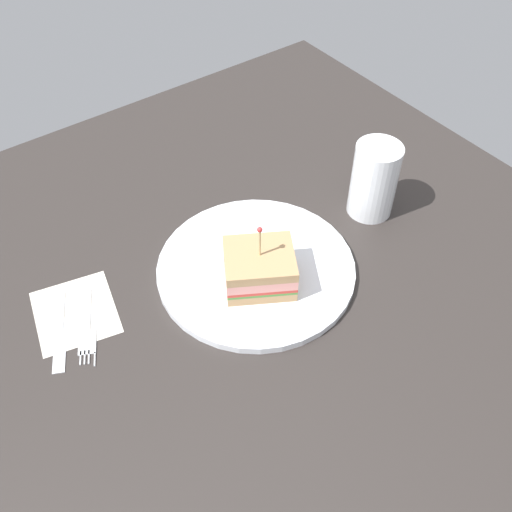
# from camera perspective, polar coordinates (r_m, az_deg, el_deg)

# --- Properties ---
(ground_plane) EXTENTS (0.96, 0.96, 0.02)m
(ground_plane) POSITION_cam_1_polar(r_m,az_deg,el_deg) (0.82, 0.00, -1.95)
(ground_plane) COLOR #2D2826
(plate) EXTENTS (0.27, 0.27, 0.01)m
(plate) POSITION_cam_1_polar(r_m,az_deg,el_deg) (0.81, 0.00, -1.23)
(plate) COLOR white
(plate) RESTS_ON ground_plane
(sandwich_half_center) EXTENTS (0.12, 0.11, 0.10)m
(sandwich_half_center) POSITION_cam_1_polar(r_m,az_deg,el_deg) (0.76, 0.34, -1.19)
(sandwich_half_center) COLOR tan
(sandwich_half_center) RESTS_ON plate
(drink_glass) EXTENTS (0.07, 0.07, 0.12)m
(drink_glass) POSITION_cam_1_polar(r_m,az_deg,el_deg) (0.88, 11.22, 7.04)
(drink_glass) COLOR #B74C33
(drink_glass) RESTS_ON ground_plane
(napkin) EXTENTS (0.12, 0.13, 0.00)m
(napkin) POSITION_cam_1_polar(r_m,az_deg,el_deg) (0.80, -17.26, -5.25)
(napkin) COLOR beige
(napkin) RESTS_ON ground_plane
(fork) EXTENTS (0.06, 0.11, 0.00)m
(fork) POSITION_cam_1_polar(r_m,az_deg,el_deg) (0.77, -16.15, -7.26)
(fork) COLOR silver
(fork) RESTS_ON ground_plane
(knife) EXTENTS (0.06, 0.12, 0.00)m
(knife) POSITION_cam_1_polar(r_m,az_deg,el_deg) (0.78, -18.58, -7.36)
(knife) COLOR silver
(knife) RESTS_ON ground_plane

